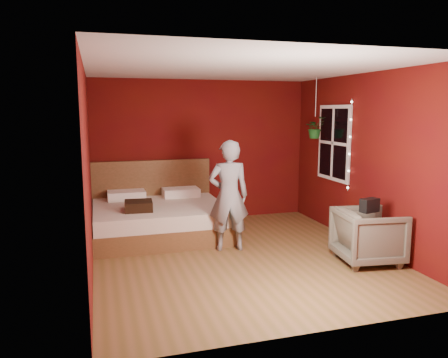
% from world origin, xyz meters
% --- Properties ---
extents(floor, '(4.50, 4.50, 0.00)m').
position_xyz_m(floor, '(0.00, 0.00, 0.00)').
color(floor, brown).
rests_on(floor, ground).
extents(room_walls, '(4.04, 4.54, 2.62)m').
position_xyz_m(room_walls, '(0.00, 0.00, 1.68)').
color(room_walls, '#551208').
rests_on(room_walls, ground).
extents(window, '(0.05, 0.97, 1.27)m').
position_xyz_m(window, '(1.97, 0.90, 1.50)').
color(window, white).
rests_on(window, room_walls).
extents(fairy_lights, '(0.04, 0.04, 1.45)m').
position_xyz_m(fairy_lights, '(1.94, 0.38, 1.50)').
color(fairy_lights, silver).
rests_on(fairy_lights, room_walls).
extents(bed, '(2.11, 1.79, 1.16)m').
position_xyz_m(bed, '(-0.95, 1.40, 0.30)').
color(bed, brown).
rests_on(bed, ground).
extents(person, '(0.64, 0.47, 1.63)m').
position_xyz_m(person, '(-0.06, 0.34, 0.81)').
color(person, gray).
rests_on(person, ground).
extents(armchair, '(0.90, 0.88, 0.74)m').
position_xyz_m(armchair, '(1.59, -0.73, 0.37)').
color(armchair, '#666050').
rests_on(armchair, ground).
extents(handbag, '(0.28, 0.19, 0.18)m').
position_xyz_m(handbag, '(1.49, -0.85, 0.83)').
color(handbag, black).
rests_on(handbag, armchair).
extents(throw_pillow, '(0.44, 0.44, 0.15)m').
position_xyz_m(throw_pillow, '(-1.31, 0.99, 0.60)').
color(throw_pillow, black).
rests_on(throw_pillow, bed).
extents(hanging_plant, '(0.41, 0.38, 1.03)m').
position_xyz_m(hanging_plant, '(1.73, 1.14, 1.75)').
color(hanging_plant, silver).
rests_on(hanging_plant, room_walls).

